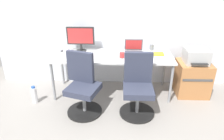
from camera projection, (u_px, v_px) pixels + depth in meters
The scene contains 18 objects.
ground_plane at pixel (112, 92), 3.81m from camera, with size 5.28×5.28×0.00m, color gray.
back_wall at pixel (113, 16), 3.65m from camera, with size 4.40×0.04×2.60m, color silver.
desk at pixel (112, 58), 3.53m from camera, with size 2.04×0.70×0.72m.
office_chair_left at pixel (83, 87), 3.13m from camera, with size 0.55×0.55×0.94m.
office_chair_right at pixel (138, 87), 3.10m from camera, with size 0.54×0.54×0.94m.
side_cabinet at pixel (192, 78), 3.65m from camera, with size 0.54×0.50×0.60m.
printer at pixel (196, 56), 3.47m from camera, with size 0.38×0.40×0.24m.
water_bottle_on_floor at pixel (34, 95), 3.43m from camera, with size 0.09×0.09×0.31m.
desktop_monitor at pixel (81, 37), 3.61m from camera, with size 0.48×0.18×0.43m.
open_laptop at pixel (134, 50), 3.60m from camera, with size 0.31×0.27×0.22m.
keyboard_by_monitor at pixel (77, 60), 3.28m from camera, with size 0.34×0.12×0.02m, color #B7B7B7.
keyboard_by_laptop at pixel (137, 61), 3.26m from camera, with size 0.34×0.12×0.02m, color silver.
mouse_by_monitor at pixel (148, 56), 3.45m from camera, with size 0.06×0.10×0.03m, color #B7B7B7.
mouse_by_laptop at pixel (62, 51), 3.68m from camera, with size 0.06×0.10×0.03m, color #515156.
coffee_mug at pixel (122, 55), 3.39m from camera, with size 0.08×0.08×0.09m, color red.
pen_cup at pixel (152, 47), 3.72m from camera, with size 0.07×0.07×0.10m, color slate.
notebook at pixel (157, 54), 3.53m from camera, with size 0.21×0.15×0.03m, color yellow.
paper_pile at pixel (103, 54), 3.53m from camera, with size 0.21×0.30×0.01m, color white.
Camera 1 is at (0.12, -3.28, 1.97)m, focal length 33.22 mm.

